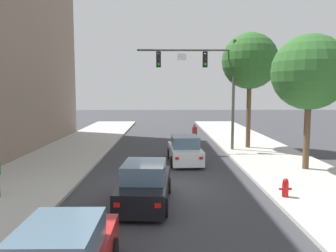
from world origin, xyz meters
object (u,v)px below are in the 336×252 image
object	(u,v)px
street_tree_second	(250,61)
car_following_black	(145,185)
street_tree_nearest	(310,73)
traffic_signal_mast	(206,74)
car_lead_white	(185,150)
fire_hydrant	(285,188)
pedestrian_crossing_road	(195,133)

from	to	relation	value
street_tree_second	car_following_black	bearing A→B (deg)	-120.29
street_tree_nearest	traffic_signal_mast	bearing A→B (deg)	128.03
car_lead_white	fire_hydrant	world-z (taller)	car_lead_white
street_tree_nearest	street_tree_second	size ratio (longest dim) A/B	0.85
traffic_signal_mast	car_lead_white	world-z (taller)	traffic_signal_mast
traffic_signal_mast	pedestrian_crossing_road	bearing A→B (deg)	100.14
car_following_black	street_tree_second	xyz separation A→B (m)	(6.77, 11.60, 5.56)
pedestrian_crossing_road	street_tree_second	distance (m)	6.79
pedestrian_crossing_road	fire_hydrant	world-z (taller)	pedestrian_crossing_road
street_tree_nearest	pedestrian_crossing_road	bearing A→B (deg)	120.45
car_following_black	street_tree_second	size ratio (longest dim) A/B	0.53
traffic_signal_mast	car_following_black	size ratio (longest dim) A/B	1.74
car_lead_white	street_tree_second	xyz separation A→B (m)	(4.85, 4.43, 5.56)
car_following_black	street_tree_nearest	distance (m)	10.49
car_lead_white	fire_hydrant	distance (m)	7.65
car_following_black	street_tree_nearest	xyz separation A→B (m)	(8.13, 4.95, 4.41)
traffic_signal_mast	street_tree_second	xyz separation A→B (m)	(3.18, 0.84, 0.94)
traffic_signal_mast	pedestrian_crossing_road	xyz separation A→B (m)	(-0.49, 2.76, -4.43)
car_lead_white	fire_hydrant	bearing A→B (deg)	-63.17
traffic_signal_mast	car_following_black	world-z (taller)	traffic_signal_mast
fire_hydrant	street_tree_nearest	world-z (taller)	street_tree_nearest
street_tree_nearest	fire_hydrant	bearing A→B (deg)	-120.82
street_tree_second	pedestrian_crossing_road	bearing A→B (deg)	152.48
car_following_black	fire_hydrant	world-z (taller)	car_following_black
pedestrian_crossing_road	street_tree_nearest	world-z (taller)	street_tree_nearest
fire_hydrant	car_following_black	bearing A→B (deg)	-176.44
traffic_signal_mast	street_tree_second	distance (m)	3.42
pedestrian_crossing_road	street_tree_second	world-z (taller)	street_tree_second
car_following_black	street_tree_second	bearing A→B (deg)	59.71
pedestrian_crossing_road	car_lead_white	bearing A→B (deg)	-100.45
traffic_signal_mast	car_following_black	bearing A→B (deg)	-108.46
traffic_signal_mast	car_following_black	xyz separation A→B (m)	(-3.59, -10.75, -4.62)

